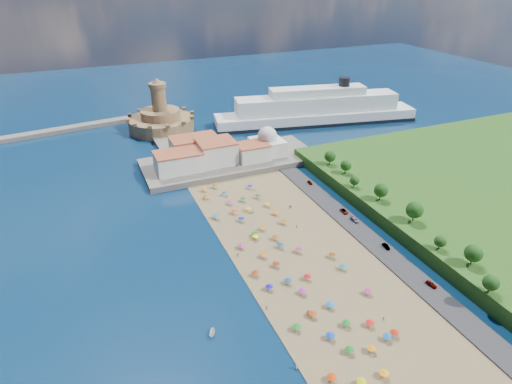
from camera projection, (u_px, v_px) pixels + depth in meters
name	position (u px, v px, depth m)	size (l,w,h in m)	color
ground	(272.00, 242.00, 160.17)	(700.00, 700.00, 0.00)	#071938
terrace	(230.00, 161.00, 222.16)	(90.00, 36.00, 3.00)	#59544C
jetty	(173.00, 145.00, 243.11)	(18.00, 70.00, 2.40)	#59544C
waterfront_buildings	(205.00, 153.00, 215.17)	(57.00, 29.00, 11.00)	silver
domed_building	(267.00, 143.00, 223.93)	(16.00, 16.00, 15.00)	silver
fortress	(161.00, 120.00, 264.87)	(40.00, 40.00, 32.40)	olive
cruise_ship	(316.00, 110.00, 275.65)	(133.13, 44.80, 28.78)	black
beach_parasols	(281.00, 252.00, 150.61)	(32.19, 116.86, 2.20)	gray
beachgoers	(269.00, 243.00, 157.56)	(37.05, 94.15, 1.86)	tan
moored_boats	(254.00, 369.00, 108.88)	(13.77, 32.69, 1.49)	white
parked_cars	(359.00, 223.00, 168.93)	(2.22, 82.54, 1.29)	gray
hillside_trees	(396.00, 202.00, 166.10)	(12.33, 102.54, 8.23)	#382314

